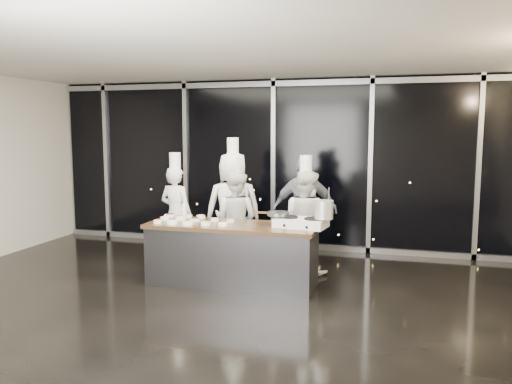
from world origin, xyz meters
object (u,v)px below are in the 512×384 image
Objects in this scene: chef_right at (305,221)px; stock_pot at (324,210)px; demo_counter at (232,254)px; chef_left at (233,208)px; stove at (301,222)px; chef_far_left at (176,213)px; frying_pan at (278,214)px; chef_center at (235,219)px; guest at (305,210)px.

stock_pot is at bearing 136.87° from chef_right.
chef_left reaches higher than demo_counter.
stove reaches higher than demo_counter.
stock_pot is at bearing 125.18° from chef_left.
chef_right reaches higher than stock_pot.
chef_far_left is at bearing 159.69° from stock_pot.
frying_pan is 0.31× the size of chef_center.
demo_counter is 0.90m from frying_pan.
chef_right is (1.23, -0.11, -0.13)m from chef_left.
stove is 1.56m from chef_center.
frying_pan is at bearing 6.88° from demo_counter.
demo_counter is 1.35m from chef_right.
chef_left is 1.17× the size of chef_center.
chef_right reaches higher than demo_counter.
guest is (-0.19, 1.34, -0.05)m from stove.
chef_center is (-1.26, 0.91, -0.16)m from stove.
chef_far_left is (-2.65, 0.98, -0.32)m from stock_pot.
guest reaches higher than chef_center.
stock_pot is 0.14× the size of chef_right.
guest is at bearing 107.11° from stove.
frying_pan is at bearing 96.81° from chef_right.
chef_right is at bearing 89.66° from guest.
stove is at bearing 152.93° from chef_center.
chef_left is (1.00, 0.07, 0.11)m from chef_far_left.
demo_counter is 1.12m from stove.
guest is at bearing 92.36° from frying_pan.
chef_right is at bearing 114.16° from stock_pot.
guest is (0.15, 1.30, -0.15)m from frying_pan.
frying_pan is 0.26× the size of chef_left.
chef_center is (-0.92, 0.87, -0.27)m from frying_pan.
chef_right is (0.09, -0.45, -0.09)m from guest.
chef_center reaches higher than demo_counter.
chef_center is at bearing 22.03° from chef_right.
chef_left reaches higher than chef_right.
demo_counter is 1.16× the size of chef_left.
stove is at bearing 2.22° from demo_counter.
chef_right reaches higher than chef_center.
chef_right is at bearing -170.05° from chef_far_left.
stock_pot is at bearing 170.68° from chef_far_left.
chef_far_left is (-1.33, 0.98, 0.39)m from demo_counter.
chef_right reaches higher than frying_pan.
chef_left is (-0.33, 1.05, 0.50)m from demo_counter.
demo_counter is at bearing 154.67° from chef_far_left.
chef_right is (0.90, 0.94, 0.37)m from demo_counter.
chef_left is 1.14× the size of chef_right.
demo_counter is 1.32× the size of chef_far_left.
chef_center is at bearing 105.22° from demo_counter.
chef_left is at bearing 17.52° from chef_right.
frying_pan is 0.30× the size of chef_far_left.
chef_right is (-0.10, 0.90, -0.14)m from stove.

